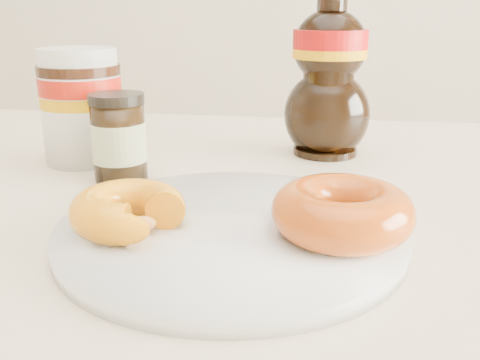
# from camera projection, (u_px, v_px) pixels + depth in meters

# --- Properties ---
(dining_table) EXTENTS (1.40, 0.90, 0.75)m
(dining_table) POSITION_uv_depth(u_px,v_px,m) (160.00, 283.00, 0.54)
(dining_table) COLOR beige
(dining_table) RESTS_ON ground
(plate) EXTENTS (0.28, 0.28, 0.01)m
(plate) POSITION_uv_depth(u_px,v_px,m) (231.00, 230.00, 0.44)
(plate) COLOR white
(plate) RESTS_ON dining_table
(donut_bitten) EXTENTS (0.10, 0.10, 0.03)m
(donut_bitten) POSITION_uv_depth(u_px,v_px,m) (128.00, 210.00, 0.42)
(donut_bitten) COLOR orange
(donut_bitten) RESTS_ON plate
(donut_whole) EXTENTS (0.13, 0.13, 0.04)m
(donut_whole) POSITION_uv_depth(u_px,v_px,m) (342.00, 212.00, 0.41)
(donut_whole) COLOR #A6480A
(donut_whole) RESTS_ON plate
(nutella_jar) EXTENTS (0.10, 0.10, 0.14)m
(nutella_jar) POSITION_uv_depth(u_px,v_px,m) (82.00, 102.00, 0.64)
(nutella_jar) COLOR white
(nutella_jar) RESTS_ON dining_table
(syrup_bottle) EXTENTS (0.12, 0.10, 0.21)m
(syrup_bottle) POSITION_uv_depth(u_px,v_px,m) (329.00, 72.00, 0.66)
(syrup_bottle) COLOR black
(syrup_bottle) RESTS_ON dining_table
(dark_jar) EXTENTS (0.06, 0.06, 0.09)m
(dark_jar) POSITION_uv_depth(u_px,v_px,m) (119.00, 138.00, 0.58)
(dark_jar) COLOR black
(dark_jar) RESTS_ON dining_table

